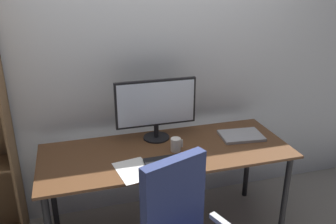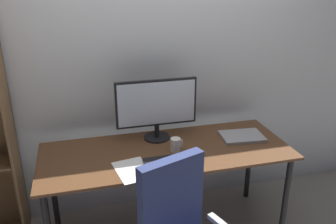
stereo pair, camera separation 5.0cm
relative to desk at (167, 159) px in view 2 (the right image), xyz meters
name	(u,v)px [view 2 (the right image)]	position (x,y,z in m)	size (l,w,h in m)	color
back_wall	(150,58)	(0.00, 0.52, 0.64)	(6.40, 0.10, 2.60)	silver
desk	(167,159)	(0.00, 0.00, 0.00)	(1.79, 0.70, 0.74)	#56351E
monitor	(157,106)	(-0.02, 0.21, 0.35)	(0.61, 0.20, 0.47)	black
keyboard	(165,160)	(-0.05, -0.16, 0.09)	(0.29, 0.11, 0.02)	black
mouse	(197,155)	(0.18, -0.15, 0.09)	(0.06, 0.10, 0.03)	black
coffee_mug	(176,145)	(0.06, -0.03, 0.13)	(0.09, 0.07, 0.10)	white
laptop	(242,136)	(0.62, 0.05, 0.09)	(0.32, 0.23, 0.02)	#99999E
paper_sheet	(133,170)	(-0.28, -0.21, 0.08)	(0.21, 0.30, 0.00)	white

